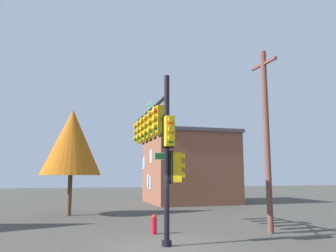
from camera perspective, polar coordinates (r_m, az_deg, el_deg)
ground_plane at (r=12.57m, az=-0.22°, el=-19.97°), size 120.00×120.00×0.00m
signal_pole_assembly at (r=14.44m, az=-2.30°, el=-1.38°), size 6.67×1.15×6.30m
utility_pole at (r=15.72m, az=16.60°, el=-1.58°), size 1.80×0.27×8.29m
fire_hydrant at (r=14.95m, az=-2.41°, el=-16.53°), size 0.33×0.24×0.83m
tree_mid at (r=22.42m, az=-16.21°, el=-2.66°), size 3.84×3.84×6.80m
brick_building at (r=31.38m, az=3.65°, el=-7.07°), size 7.68×7.68×6.52m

